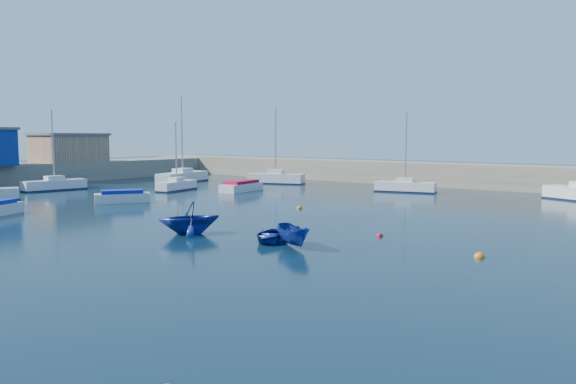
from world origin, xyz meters
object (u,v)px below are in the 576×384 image
Objects in this scene: sailboat_4 at (183,177)px; dinghy_left at (189,218)px; sailboat_2 at (54,185)px; sailboat_3 at (177,185)px; dinghy_center at (271,235)px; sailboat_6 at (405,186)px; motorboat_1 at (122,197)px; sailboat_5 at (276,178)px; motorboat_2 at (241,186)px; brick_shed_a at (69,149)px; dinghy_right at (294,236)px.

sailboat_4 is 3.00× the size of dinghy_left.
sailboat_3 is at bearing 43.39° from sailboat_2.
sailboat_4 is 3.32× the size of dinghy_center.
sailboat_4 reaches higher than sailboat_6.
dinghy_center is 0.90× the size of dinghy_left.
dinghy_center is (26.29, -16.09, -0.22)m from sailboat_3.
motorboat_1 is (12.55, -17.83, -0.17)m from sailboat_4.
sailboat_2 reaches higher than sailboat_3.
sailboat_5 is at bearing 13.73° from sailboat_4.
sailboat_3 is 11.29m from motorboat_1.
motorboat_2 is (16.24, 11.42, -0.08)m from sailboat_2.
motorboat_1 is at bearing -78.09° from sailboat_3.
sailboat_4 is (2.63, 15.43, 0.08)m from sailboat_2.
sailboat_3 is (21.45, -0.58, -3.55)m from brick_shed_a.
brick_shed_a is 2.24× the size of dinghy_left.
sailboat_2 is 1.49× the size of motorboat_2.
sailboat_3 reaches higher than dinghy_right.
sailboat_4 reaches higher than sailboat_2.
sailboat_4 is 1.33× the size of sailboat_6.
sailboat_4 reaches higher than dinghy_left.
dinghy_right is (25.47, -29.67, -0.09)m from sailboat_5.
sailboat_4 reaches higher than sailboat_3.
sailboat_3 is 6.91m from motorboat_2.
sailboat_5 is 1.60× the size of motorboat_2.
sailboat_4 is 41.46m from dinghy_center.
dinghy_center is (23.62, -29.27, -0.33)m from sailboat_5.
sailboat_2 is at bearing 106.68° from dinghy_right.
motorboat_1 is 17.61m from dinghy_left.
dinghy_right is at bearing 17.00° from motorboat_1.
motorboat_1 is 0.83× the size of motorboat_2.
brick_shed_a is 27.43m from sailboat_5.
sailboat_6 is (27.42, 5.65, -0.11)m from sailboat_4.
dinghy_left is at bearing 169.44° from dinghy_center.
motorboat_1 is 13.87m from motorboat_2.
sailboat_2 is 32.72m from dinghy_left.
brick_shed_a is at bearing 149.31° from sailboat_2.
motorboat_2 is 25.69m from dinghy_left.
sailboat_6 is at bearing -109.62° from sailboat_5.
brick_shed_a reaches higher than dinghy_right.
sailboat_2 is 37.56m from dinghy_center.
dinghy_left reaches higher than dinghy_right.
sailboat_4 is at bearing 157.21° from motorboat_1.
sailboat_4 is 27.99m from sailboat_6.
dinghy_center is at bearing -52.67° from motorboat_2.
sailboat_4 reaches higher than sailboat_5.
brick_shed_a is at bearing -167.27° from sailboat_4.
sailboat_2 reaches higher than brick_shed_a.
dinghy_center is at bearing -161.01° from sailboat_5.
dinghy_left is (31.36, -9.36, 0.33)m from sailboat_2.
sailboat_2 is at bearing -156.38° from sailboat_3.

